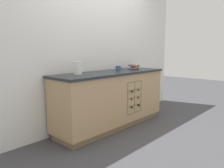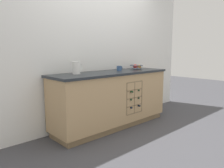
{
  "view_description": "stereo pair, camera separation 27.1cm",
  "coord_description": "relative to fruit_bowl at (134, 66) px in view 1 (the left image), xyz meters",
  "views": [
    {
      "loc": [
        -2.53,
        -2.32,
        1.22
      ],
      "look_at": [
        0.0,
        0.0,
        0.69
      ],
      "focal_mm": 35.0,
      "sensor_mm": 36.0,
      "label": 1
    },
    {
      "loc": [
        -2.34,
        -2.51,
        1.22
      ],
      "look_at": [
        0.0,
        0.0,
        0.69
      ],
      "focal_mm": 35.0,
      "sensor_mm": 36.0,
      "label": 2
    }
  ],
  "objects": [
    {
      "name": "fruit_bowl",
      "position": [
        0.0,
        0.0,
        0.0
      ],
      "size": [
        0.23,
        0.23,
        0.08
      ],
      "color": "#4C5666",
      "rests_on": "kitchen_island"
    },
    {
      "name": "back_wall",
      "position": [
        -0.67,
        0.28,
        0.34
      ],
      "size": [
        4.43,
        0.06,
        2.55
      ],
      "primitive_type": "cube",
      "color": "white",
      "rests_on": "ground_plane"
    },
    {
      "name": "kitchen_island",
      "position": [
        -0.67,
        -0.07,
        -0.48
      ],
      "size": [
        2.07,
        0.62,
        0.89
      ],
      "color": "olive",
      "rests_on": "ground_plane"
    },
    {
      "name": "white_pitcher",
      "position": [
        -1.28,
        0.02,
        0.05
      ],
      "size": [
        0.18,
        0.12,
        0.18
      ],
      "color": "white",
      "rests_on": "kitchen_island"
    },
    {
      "name": "ceramic_mug",
      "position": [
        -0.43,
        0.0,
        -0.01
      ],
      "size": [
        0.12,
        0.08,
        0.08
      ],
      "color": "#385684",
      "rests_on": "kitchen_island"
    },
    {
      "name": "ground_plane",
      "position": [
        -0.67,
        -0.07,
        -0.94
      ],
      "size": [
        14.0,
        14.0,
        0.0
      ],
      "primitive_type": "plane",
      "color": "#424247"
    }
  ]
}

